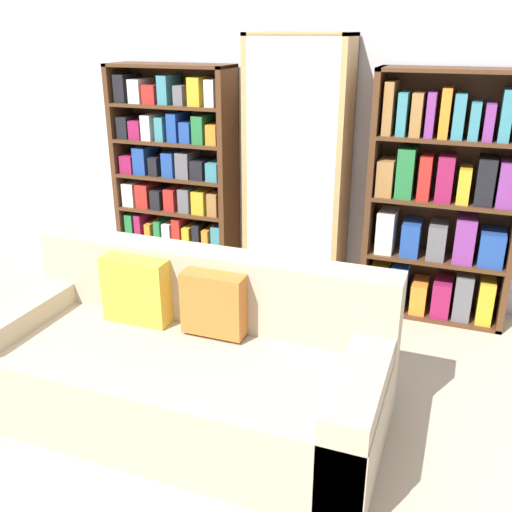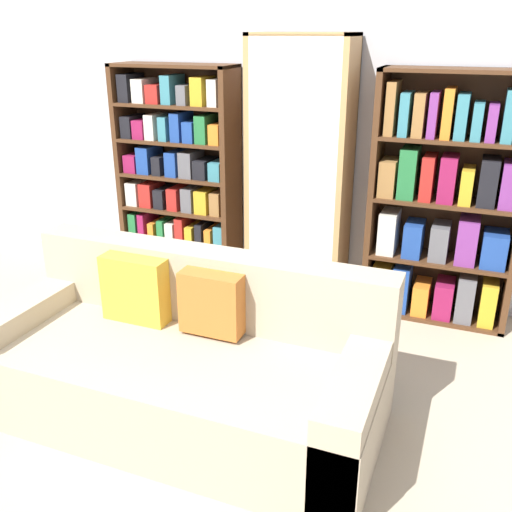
{
  "view_description": "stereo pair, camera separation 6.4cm",
  "coord_description": "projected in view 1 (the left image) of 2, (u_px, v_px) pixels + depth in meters",
  "views": [
    {
      "loc": [
        1.2,
        -1.5,
        1.88
      ],
      "look_at": [
        0.08,
        1.47,
        0.61
      ],
      "focal_mm": 40.0,
      "sensor_mm": 36.0,
      "label": 1
    },
    {
      "loc": [
        1.26,
        -1.48,
        1.88
      ],
      "look_at": [
        0.08,
        1.47,
        0.61
      ],
      "focal_mm": 40.0,
      "sensor_mm": 36.0,
      "label": 2
    }
  ],
  "objects": [
    {
      "name": "wall_back",
      "position": [
        297.0,
        108.0,
        4.09
      ],
      "size": [
        6.8,
        0.06,
        2.7
      ],
      "color": "silver",
      "rests_on": "ground"
    },
    {
      "name": "wine_bottle",
      "position": [
        357.0,
        327.0,
        3.54
      ],
      "size": [
        0.08,
        0.08,
        0.38
      ],
      "color": "#143819",
      "rests_on": "ground"
    },
    {
      "name": "display_cabinet",
      "position": [
        297.0,
        173.0,
        4.03
      ],
      "size": [
        0.7,
        0.36,
        1.86
      ],
      "color": "tan",
      "rests_on": "ground"
    },
    {
      "name": "bookshelf_left",
      "position": [
        176.0,
        179.0,
        4.41
      ],
      "size": [
        0.95,
        0.32,
        1.65
      ],
      "color": "#4C2D19",
      "rests_on": "ground"
    },
    {
      "name": "ground_plane",
      "position": [
        114.0,
        510.0,
        2.39
      ],
      "size": [
        16.0,
        16.0,
        0.0
      ],
      "primitive_type": "plane",
      "color": "tan"
    },
    {
      "name": "couch",
      "position": [
        186.0,
        366.0,
        2.9
      ],
      "size": [
        2.01,
        0.89,
        0.8
      ],
      "color": "tan",
      "rests_on": "ground"
    },
    {
      "name": "bookshelf_right",
      "position": [
        441.0,
        207.0,
        3.77
      ],
      "size": [
        0.96,
        0.32,
        1.66
      ],
      "color": "#4C2D19",
      "rests_on": "ground"
    }
  ]
}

